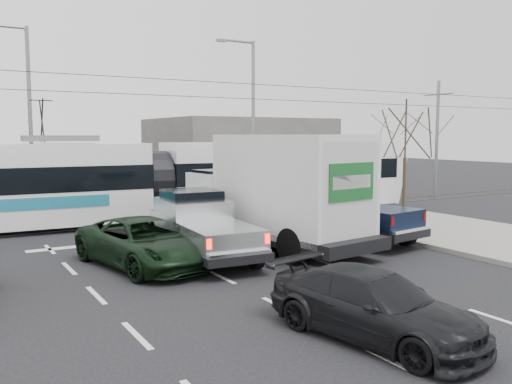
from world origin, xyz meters
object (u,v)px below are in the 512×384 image
navy_pickup (344,210)px  green_car (144,243)px  street_lamp_near (250,111)px  dark_car (374,305)px  silver_pickup (200,225)px  street_lamp_far (26,107)px  traffic_signal (319,159)px  box_truck (278,193)px  bare_tree (406,135)px  tram (155,180)px

navy_pickup → green_car: bearing=173.4°
street_lamp_near → dark_car: size_ratio=2.07×
silver_pickup → navy_pickup: 5.63m
street_lamp_far → green_car: (1.13, -13.85, -4.42)m
traffic_signal → street_lamp_far: 14.47m
box_truck → dark_car: (-2.88, -7.73, -1.24)m
box_truck → dark_car: box_truck is taller
street_lamp_far → box_truck: bearing=-66.9°
bare_tree → box_truck: size_ratio=0.64×
street_lamp_near → silver_pickup: 14.86m
bare_tree → navy_pickup: 4.13m
street_lamp_near → silver_pickup: bearing=-126.4°
traffic_signal → street_lamp_near: street_lamp_near is taller
silver_pickup → box_truck: (2.79, -0.14, 0.86)m
street_lamp_far → box_truck: street_lamp_far is taller
tram → dark_car: tram is taller
street_lamp_near → silver_pickup: street_lamp_near is taller
bare_tree → tram: (-7.53, 7.24, -1.98)m
bare_tree → navy_pickup: size_ratio=0.91×
street_lamp_near → dark_car: bearing=-113.8°
tram → green_car: size_ratio=5.03×
traffic_signal → box_truck: size_ratio=0.46×
green_car → silver_pickup: bearing=-0.1°
bare_tree → traffic_signal: bearing=105.8°
dark_car → box_truck: bearing=58.0°
tram → navy_pickup: (4.41, -7.40, -0.72)m
silver_pickup → dark_car: size_ratio=1.31×
silver_pickup → green_car: silver_pickup is taller
street_lamp_far → tram: 8.25m
navy_pickup → dark_car: (-5.72, -7.72, -0.47)m
street_lamp_near → green_car: 16.36m
bare_tree → silver_pickup: size_ratio=0.88×
street_lamp_far → silver_pickup: street_lamp_far is taller
navy_pickup → street_lamp_near: bearing=68.2°
street_lamp_far → dark_car: 22.04m
street_lamp_near → street_lamp_far: (-11.50, 2.00, 0.00)m
traffic_signal → dark_car: size_ratio=0.83×
tram → box_truck: (1.57, -7.39, 0.05)m
dark_car → street_lamp_near: bearing=54.6°
traffic_signal → street_lamp_far: (-10.66, 9.50, 2.37)m
silver_pickup → navy_pickup: (5.63, -0.15, 0.09)m
street_lamp_far → dark_car: bearing=-82.2°
bare_tree → dark_car: size_ratio=1.15×
bare_tree → green_car: bare_tree is taller
street_lamp_near → navy_pickup: (-2.84, -11.65, -4.02)m
tram → navy_pickup: bearing=-56.3°
traffic_signal → green_car: traffic_signal is taller
bare_tree → street_lamp_far: bearing=131.1°
navy_pickup → dark_car: size_ratio=1.26×
street_lamp_far → navy_pickup: bearing=-57.6°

